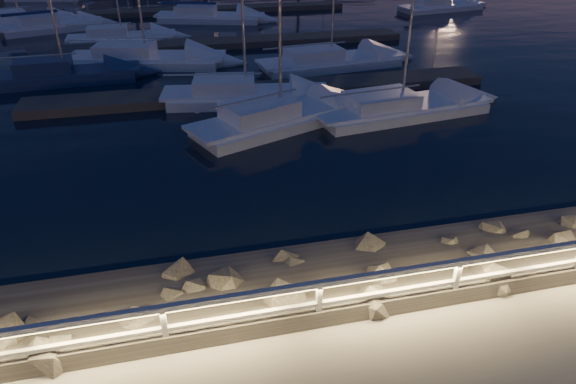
% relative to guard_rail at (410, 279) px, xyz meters
% --- Properties ---
extents(ground, '(400.00, 400.00, 0.00)m').
position_rel_guard_rail_xyz_m(ground, '(0.07, 0.00, -0.77)').
color(ground, '#9C988D').
rests_on(ground, ground).
extents(harbor_water, '(400.00, 440.00, 0.60)m').
position_rel_guard_rail_xyz_m(harbor_water, '(0.07, 31.22, -1.74)').
color(harbor_water, black).
rests_on(harbor_water, ground).
extents(guard_rail, '(44.11, 0.12, 1.06)m').
position_rel_guard_rail_xyz_m(guard_rail, '(0.00, 0.00, 0.00)').
color(guard_rail, silver).
rests_on(guard_rail, ground).
extents(riprap, '(24.78, 2.87, 1.41)m').
position_rel_guard_rail_xyz_m(riprap, '(-3.03, 1.65, -1.02)').
color(riprap, '#69645A').
rests_on(riprap, ground).
extents(floating_docks, '(22.00, 36.00, 0.40)m').
position_rel_guard_rail_xyz_m(floating_docks, '(0.07, 32.50, -1.17)').
color(floating_docks, '#564E47').
rests_on(floating_docks, ground).
extents(sailboat_a, '(7.47, 2.62, 12.59)m').
position_rel_guard_rail_xyz_m(sailboat_a, '(-9.68, 20.35, -0.92)').
color(sailboat_a, navy).
rests_on(sailboat_a, ground).
extents(sailboat_b, '(8.09, 5.04, 13.40)m').
position_rel_guard_rail_xyz_m(sailboat_b, '(-0.24, 11.92, -0.93)').
color(sailboat_b, white).
rests_on(sailboat_b, ground).
extents(sailboat_c, '(8.47, 3.47, 13.96)m').
position_rel_guard_rail_xyz_m(sailboat_c, '(4.35, 19.72, -0.94)').
color(sailboat_c, white).
rests_on(sailboat_c, ground).
extents(sailboat_d, '(8.29, 3.46, 13.60)m').
position_rel_guard_rail_xyz_m(sailboat_d, '(5.09, 11.97, -0.97)').
color(sailboat_d, white).
rests_on(sailboat_d, ground).
extents(sailboat_e, '(7.32, 4.15, 12.11)m').
position_rel_guard_rail_xyz_m(sailboat_e, '(-12.18, 33.25, -0.94)').
color(sailboat_e, white).
rests_on(sailboat_e, ground).
extents(sailboat_f, '(7.84, 3.47, 12.93)m').
position_rel_guard_rail_xyz_m(sailboat_f, '(-1.17, 15.15, -0.94)').
color(sailboat_f, white).
rests_on(sailboat_f, ground).
extents(sailboat_g, '(9.07, 4.48, 14.83)m').
position_rel_guard_rail_xyz_m(sailboat_g, '(-5.68, 22.62, -0.92)').
color(sailboat_g, white).
rests_on(sailboat_g, ground).
extents(sailboat_i, '(7.94, 4.65, 13.16)m').
position_rel_guard_rail_xyz_m(sailboat_i, '(-14.67, 34.90, -0.91)').
color(sailboat_i, white).
rests_on(sailboat_i, ground).
extents(sailboat_j, '(6.97, 2.29, 11.77)m').
position_rel_guard_rail_xyz_m(sailboat_j, '(-7.21, 28.56, -0.97)').
color(sailboat_j, white).
rests_on(sailboat_j, ground).
extents(sailboat_k, '(8.58, 4.71, 14.05)m').
position_rel_guard_rail_xyz_m(sailboat_k, '(-0.93, 34.25, -0.94)').
color(sailboat_k, white).
rests_on(sailboat_k, ground).
extents(sailboat_l, '(8.06, 3.61, 13.17)m').
position_rel_guard_rail_xyz_m(sailboat_l, '(18.85, 34.41, -0.97)').
color(sailboat_l, white).
rests_on(sailboat_l, ground).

